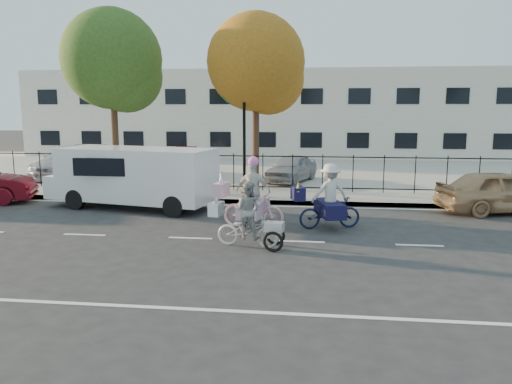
# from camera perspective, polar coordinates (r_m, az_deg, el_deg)

# --- Properties ---
(ground) EXTENTS (120.00, 120.00, 0.00)m
(ground) POSITION_cam_1_polar(r_m,az_deg,el_deg) (13.63, -7.50, -5.27)
(ground) COLOR #333334
(road_markings) EXTENTS (60.00, 9.52, 0.01)m
(road_markings) POSITION_cam_1_polar(r_m,az_deg,el_deg) (13.62, -7.50, -5.25)
(road_markings) COLOR silver
(road_markings) RESTS_ON ground
(curb) EXTENTS (60.00, 0.10, 0.15)m
(curb) POSITION_cam_1_polar(r_m,az_deg,el_deg) (18.42, -3.64, -1.05)
(curb) COLOR #A8A399
(curb) RESTS_ON ground
(sidewalk) EXTENTS (60.00, 2.20, 0.15)m
(sidewalk) POSITION_cam_1_polar(r_m,az_deg,el_deg) (19.44, -3.08, -0.49)
(sidewalk) COLOR #A8A399
(sidewalk) RESTS_ON ground
(parking_lot) EXTENTS (60.00, 15.60, 0.15)m
(parking_lot) POSITION_cam_1_polar(r_m,az_deg,el_deg) (28.15, 0.04, 2.67)
(parking_lot) COLOR #A8A399
(parking_lot) RESTS_ON ground
(iron_fence) EXTENTS (58.00, 0.06, 1.50)m
(iron_fence) POSITION_cam_1_polar(r_m,az_deg,el_deg) (20.39, -2.57, 2.34)
(iron_fence) COLOR black
(iron_fence) RESTS_ON sidewalk
(building) EXTENTS (34.00, 10.00, 6.00)m
(building) POSITION_cam_1_polar(r_m,az_deg,el_deg) (37.90, 1.85, 8.89)
(building) COLOR silver
(building) RESTS_ON ground
(lamppost) EXTENTS (0.36, 0.36, 4.33)m
(lamppost) POSITION_cam_1_polar(r_m,az_deg,el_deg) (19.75, -1.36, 8.55)
(lamppost) COLOR black
(lamppost) RESTS_ON sidewalk
(street_sign) EXTENTS (0.85, 0.06, 1.80)m
(street_sign) POSITION_cam_1_polar(r_m,az_deg,el_deg) (20.33, -7.93, 3.70)
(street_sign) COLOR black
(street_sign) RESTS_ON sidewalk
(zebra_trike) EXTENTS (1.95, 0.92, 1.67)m
(zebra_trike) POSITION_cam_1_polar(r_m,az_deg,el_deg) (12.59, -0.95, -3.41)
(zebra_trike) COLOR white
(zebra_trike) RESTS_ON ground
(unicorn_bike) EXTENTS (2.14, 1.52, 2.12)m
(unicorn_bike) POSITION_cam_1_polar(r_m,az_deg,el_deg) (14.43, -0.44, -1.15)
(unicorn_bike) COLOR beige
(unicorn_bike) RESTS_ON ground
(bull_bike) EXTENTS (2.10, 1.48, 1.90)m
(bull_bike) POSITION_cam_1_polar(r_m,az_deg,el_deg) (14.62, 8.32, -1.22)
(bull_bike) COLOR black
(bull_bike) RESTS_ON ground
(white_van) EXTENTS (6.25, 3.08, 2.10)m
(white_van) POSITION_cam_1_polar(r_m,az_deg,el_deg) (17.85, -13.81, 1.87)
(white_van) COLOR white
(white_van) RESTS_ON ground
(gold_sedan) EXTENTS (4.49, 2.60, 1.44)m
(gold_sedan) POSITION_cam_1_polar(r_m,az_deg,el_deg) (18.53, 26.25, 0.04)
(gold_sedan) COLOR tan
(gold_sedan) RESTS_ON ground
(pedestrian) EXTENTS (0.70, 0.66, 1.60)m
(pedestrian) POSITION_cam_1_polar(r_m,az_deg,el_deg) (20.44, -10.24, 2.36)
(pedestrian) COLOR black
(pedestrian) RESTS_ON sidewalk
(lot_car_a) EXTENTS (2.17, 5.08, 1.46)m
(lot_car_a) POSITION_cam_1_polar(r_m,az_deg,el_deg) (26.03, -20.57, 3.27)
(lot_car_a) COLOR #B2B3BB
(lot_car_a) RESTS_ON parking_lot
(lot_car_b) EXTENTS (3.56, 5.28, 1.35)m
(lot_car_b) POSITION_cam_1_polar(r_m,az_deg,el_deg) (26.13, -18.02, 3.31)
(lot_car_b) COLOR silver
(lot_car_b) RESTS_ON parking_lot
(lot_car_c) EXTENTS (2.56, 4.04, 1.26)m
(lot_car_c) POSITION_cam_1_polar(r_m,az_deg,el_deg) (25.19, -9.08, 3.34)
(lot_car_c) COLOR #43474A
(lot_car_c) RESTS_ON parking_lot
(lot_car_d) EXTENTS (2.56, 3.92, 1.24)m
(lot_car_d) POSITION_cam_1_polar(r_m,az_deg,el_deg) (22.73, 4.07, 2.75)
(lot_car_d) COLOR #989A9F
(lot_car_d) RESTS_ON parking_lot
(tree_west) EXTENTS (4.08, 4.08, 7.48)m
(tree_west) POSITION_cam_1_polar(r_m,az_deg,el_deg) (21.83, -15.74, 13.89)
(tree_west) COLOR #442D1D
(tree_west) RESTS_ON ground
(tree_mid) EXTENTS (3.98, 3.98, 7.29)m
(tree_mid) POSITION_cam_1_polar(r_m,az_deg,el_deg) (20.84, 0.39, 14.08)
(tree_mid) COLOR #442D1D
(tree_mid) RESTS_ON ground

